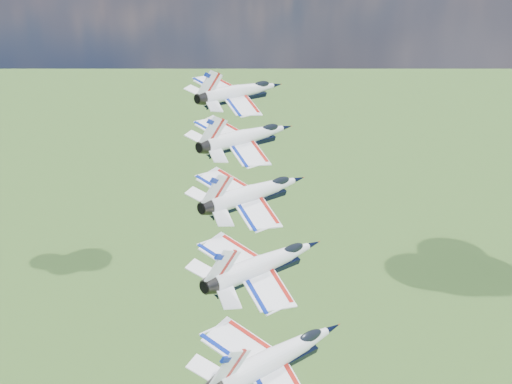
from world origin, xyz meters
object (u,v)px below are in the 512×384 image
Objects in this scene: jet_2 at (256,192)px; jet_4 at (279,356)px; jet_1 at (248,136)px; jet_0 at (242,91)px; jet_3 at (266,263)px.

jet_4 is (13.81, -15.75, -6.44)m from jet_2.
jet_2 is (6.91, -7.87, -3.22)m from jet_1.
jet_0 reaches higher than jet_1.
jet_0 is at bearing 142.32° from jet_3.
jet_1 is (6.91, -7.87, -3.22)m from jet_0.
jet_0 reaches higher than jet_4.
jet_2 is at bearing 142.32° from jet_4.
jet_2 is (13.81, -15.75, -6.44)m from jet_0.
jet_1 is 1.00× the size of jet_4.
jet_0 is 21.91m from jet_2.
jet_3 is 1.00× the size of jet_4.
jet_0 is 43.83m from jet_4.
jet_2 is at bearing 142.32° from jet_3.
jet_2 is 1.00× the size of jet_3.
jet_0 is 1.00× the size of jet_4.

